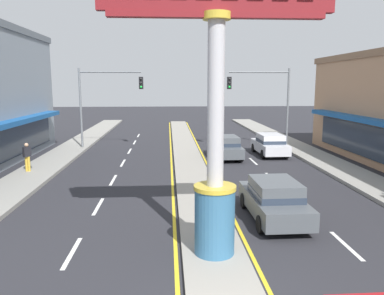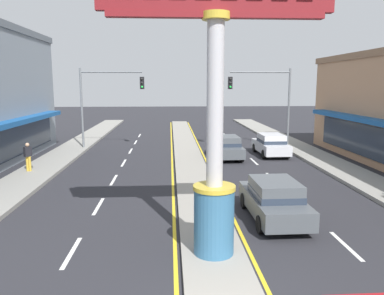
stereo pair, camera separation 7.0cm
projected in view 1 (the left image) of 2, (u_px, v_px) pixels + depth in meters
The scene contains 11 objects.
median_strip at pixel (189, 161), 24.69m from camera, with size 1.89×52.00×0.14m, color gray.
sidewalk_left at pixel (41, 169), 22.17m from camera, with size 2.46×60.00×0.18m, color gray.
sidewalk_right at pixel (333, 165), 23.26m from camera, with size 2.46×60.00×0.18m, color gray.
lane_markings at pixel (190, 167), 23.37m from camera, with size 8.63×52.00×0.01m.
district_sign at pixel (216, 104), 10.43m from camera, with size 6.28×1.22×8.32m.
traffic_light_left_side at pixel (104, 94), 28.81m from camera, with size 4.86×0.46×6.20m.
traffic_light_right_side at pixel (266, 94), 29.08m from camera, with size 4.86×0.46×6.20m.
sedan_far_right_lane at pixel (270, 144), 27.01m from camera, with size 1.89×4.33×1.53m.
sedan_near_left_lane at pixel (226, 147), 25.96m from camera, with size 1.93×4.35×1.53m.
sedan_mid_left_lane at pixel (274, 199), 14.14m from camera, with size 1.89×4.33×1.53m.
pedestrian_near_kerb at pixel (27, 155), 21.18m from camera, with size 0.43×0.45×1.61m.
Camera 1 is at (-1.31, -6.17, 5.02)m, focal length 35.60 mm.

